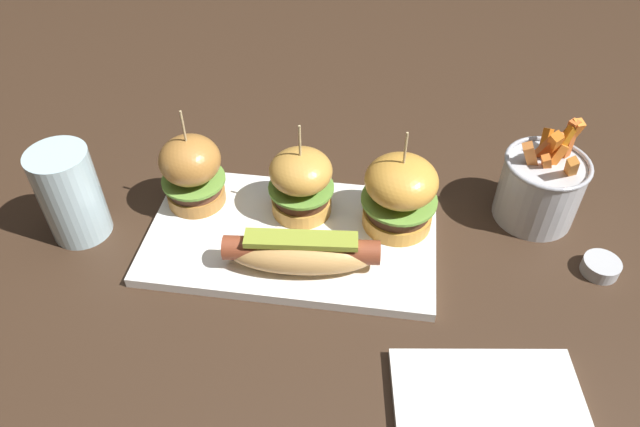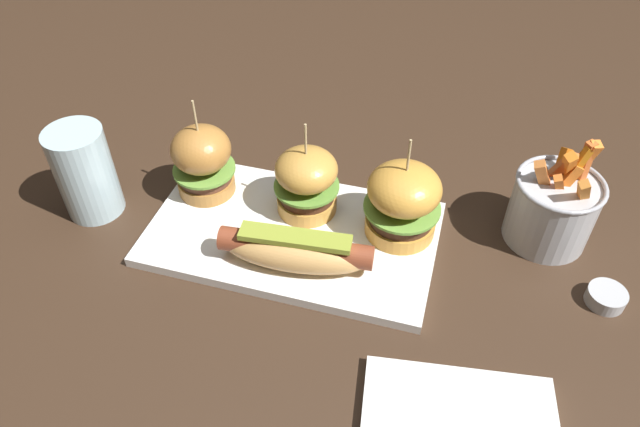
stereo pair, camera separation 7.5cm
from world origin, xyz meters
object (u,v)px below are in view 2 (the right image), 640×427
at_px(slider_center, 306,181).
at_px(water_glass, 85,172).
at_px(slider_left, 203,160).
at_px(fries_bucket, 553,207).
at_px(platter_main, 293,234).
at_px(sauce_ramekin, 606,295).
at_px(slider_right, 403,201).
at_px(hot_dog, 296,250).

xyz_separation_m(slider_center, water_glass, (-0.29, -0.07, 0.00)).
xyz_separation_m(slider_left, water_glass, (-0.14, -0.07, -0.00)).
bearing_deg(fries_bucket, slider_left, -173.67).
bearing_deg(fries_bucket, slider_center, -171.00).
xyz_separation_m(platter_main, slider_center, (0.01, 0.05, 0.06)).
relative_size(platter_main, slider_left, 2.56).
bearing_deg(water_glass, slider_left, 24.97).
xyz_separation_m(fries_bucket, sauce_ramekin, (0.07, -0.09, -0.04)).
relative_size(slider_right, sauce_ramekin, 3.19).
xyz_separation_m(platter_main, slider_left, (-0.14, 0.04, 0.06)).
height_order(fries_bucket, sauce_ramekin, fries_bucket).
bearing_deg(hot_dog, slider_center, 99.35).
bearing_deg(platter_main, hot_dog, -67.78).
distance_m(hot_dog, fries_bucket, 0.34).
xyz_separation_m(slider_center, sauce_ramekin, (0.39, -0.04, -0.05)).
height_order(slider_center, sauce_ramekin, slider_center).
xyz_separation_m(sauce_ramekin, water_glass, (-0.68, -0.02, 0.06)).
bearing_deg(fries_bucket, sauce_ramekin, -52.28).
bearing_deg(slider_right, sauce_ramekin, -7.84).
xyz_separation_m(platter_main, hot_dog, (0.02, -0.06, 0.03)).
relative_size(slider_left, slider_center, 1.06).
relative_size(sauce_ramekin, water_glass, 0.36).
bearing_deg(hot_dog, slider_right, 39.71).
bearing_deg(fries_bucket, water_glass, -169.03).
bearing_deg(slider_center, sauce_ramekin, -6.35).
height_order(slider_right, fries_bucket, slider_right).
height_order(slider_left, slider_center, slider_left).
height_order(platter_main, hot_dog, hot_dog).
bearing_deg(slider_center, hot_dog, -80.65).
bearing_deg(slider_left, sauce_ramekin, -4.47).
distance_m(slider_right, sauce_ramekin, 0.27).
bearing_deg(slider_center, slider_right, -3.34).
height_order(slider_left, water_glass, slider_left).
distance_m(slider_left, water_glass, 0.16).
height_order(platter_main, water_glass, water_glass).
bearing_deg(sauce_ramekin, slider_right, 172.16).
distance_m(platter_main, sauce_ramekin, 0.39).
xyz_separation_m(slider_right, fries_bucket, (0.19, 0.06, -0.01)).
bearing_deg(water_glass, platter_main, 4.29).
distance_m(slider_center, slider_right, 0.13).
distance_m(sauce_ramekin, water_glass, 0.68).
distance_m(slider_right, fries_bucket, 0.20).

